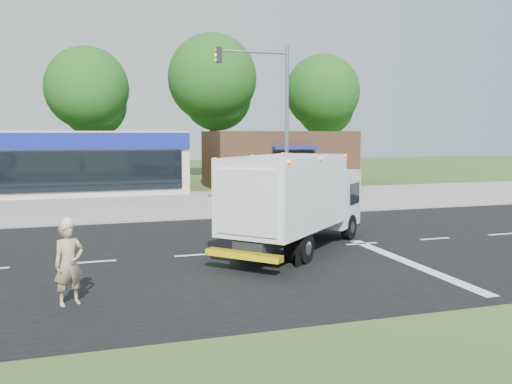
# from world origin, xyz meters

# --- Properties ---
(ground) EXTENTS (120.00, 120.00, 0.00)m
(ground) POSITION_xyz_m (0.00, 0.00, 0.00)
(ground) COLOR #385123
(ground) RESTS_ON ground
(road_asphalt) EXTENTS (60.00, 14.00, 0.02)m
(road_asphalt) POSITION_xyz_m (0.00, 0.00, 0.00)
(road_asphalt) COLOR black
(road_asphalt) RESTS_ON ground
(sidewalk) EXTENTS (60.00, 2.40, 0.12)m
(sidewalk) POSITION_xyz_m (0.00, 8.20, 0.06)
(sidewalk) COLOR gray
(sidewalk) RESTS_ON ground
(parking_apron) EXTENTS (60.00, 9.00, 0.02)m
(parking_apron) POSITION_xyz_m (0.00, 14.00, 0.01)
(parking_apron) COLOR gray
(parking_apron) RESTS_ON ground
(lane_markings) EXTENTS (55.20, 7.00, 0.01)m
(lane_markings) POSITION_xyz_m (1.35, -1.35, 0.02)
(lane_markings) COLOR silver
(lane_markings) RESTS_ON road_asphalt
(ems_box_truck) EXTENTS (6.71, 6.57, 3.19)m
(ems_box_truck) POSITION_xyz_m (0.36, -0.30, 1.84)
(ems_box_truck) COLOR black
(ems_box_truck) RESTS_ON ground
(emergency_worker) EXTENTS (0.82, 0.70, 2.02)m
(emergency_worker) POSITION_xyz_m (-6.61, -4.07, 0.99)
(emergency_worker) COLOR tan
(emergency_worker) RESTS_ON ground
(retail_strip_mall) EXTENTS (18.00, 6.20, 4.00)m
(retail_strip_mall) POSITION_xyz_m (-9.00, 19.93, 2.01)
(retail_strip_mall) COLOR beige
(retail_strip_mall) RESTS_ON ground
(brown_storefront) EXTENTS (10.00, 6.70, 4.00)m
(brown_storefront) POSITION_xyz_m (7.00, 19.98, 2.00)
(brown_storefront) COLOR #382316
(brown_storefront) RESTS_ON ground
(traffic_signal_pole) EXTENTS (3.51, 0.25, 8.00)m
(traffic_signal_pole) POSITION_xyz_m (2.35, 7.60, 4.92)
(traffic_signal_pole) COLOR gray
(traffic_signal_pole) RESTS_ON ground
(background_trees) EXTENTS (36.77, 7.39, 12.10)m
(background_trees) POSITION_xyz_m (-0.85, 28.16, 7.38)
(background_trees) COLOR #332114
(background_trees) RESTS_ON ground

